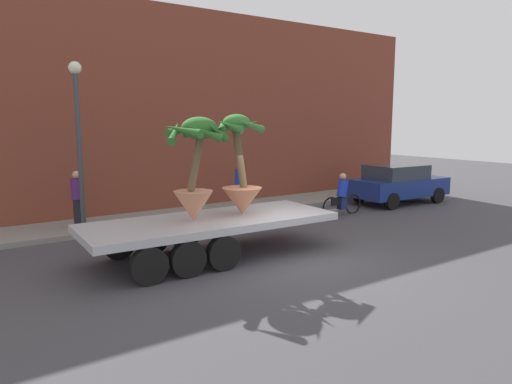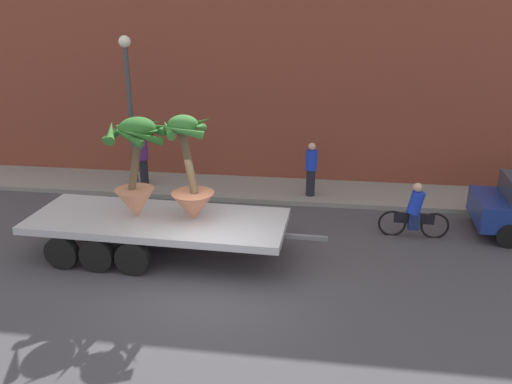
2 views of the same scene
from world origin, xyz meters
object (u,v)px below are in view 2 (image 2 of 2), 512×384
at_px(potted_palm_middle, 190,179).
at_px(pedestrian_far_left, 311,168).
at_px(flatbed_trailer, 148,225).
at_px(street_lamp, 129,95).
at_px(potted_palm_rear, 136,166).
at_px(pedestrian_near_gate, 143,158).
at_px(cyclist, 415,213).

distance_m(potted_palm_middle, pedestrian_far_left, 5.13).
height_order(flatbed_trailer, street_lamp, street_lamp).
xyz_separation_m(potted_palm_rear, pedestrian_near_gate, (-1.63, 4.67, -1.23)).
relative_size(cyclist, street_lamp, 0.38).
relative_size(flatbed_trailer, potted_palm_rear, 2.95).
xyz_separation_m(pedestrian_far_left, street_lamp, (-5.60, -0.30, 2.19)).
distance_m(flatbed_trailer, potted_palm_rear, 1.51).
distance_m(potted_palm_middle, cyclist, 5.98).
bearing_deg(potted_palm_middle, potted_palm_rear, -177.84).
distance_m(flatbed_trailer, street_lamp, 5.00).
height_order(flatbed_trailer, cyclist, cyclist).
bearing_deg(potted_palm_rear, pedestrian_far_left, 47.50).
bearing_deg(pedestrian_far_left, potted_palm_middle, -122.19).
bearing_deg(street_lamp, potted_palm_middle, -53.71).
height_order(flatbed_trailer, potted_palm_middle, potted_palm_middle).
relative_size(cyclist, pedestrian_near_gate, 1.08).
bearing_deg(cyclist, potted_palm_rear, -163.79).
bearing_deg(pedestrian_far_left, cyclist, -39.70).
height_order(potted_palm_middle, cyclist, potted_palm_middle).
distance_m(flatbed_trailer, cyclist, 6.90).
bearing_deg(flatbed_trailer, potted_palm_middle, -0.16).
bearing_deg(pedestrian_near_gate, potted_palm_rear, -70.80).
bearing_deg(cyclist, street_lamp, 166.35).
xyz_separation_m(flatbed_trailer, potted_palm_rear, (-0.15, -0.05, 1.50)).
xyz_separation_m(potted_palm_rear, cyclist, (6.77, 1.97, -1.60)).
height_order(potted_palm_rear, pedestrian_near_gate, potted_palm_rear).
distance_m(flatbed_trailer, potted_palm_middle, 1.67).
height_order(potted_palm_middle, pedestrian_near_gate, potted_palm_middle).
bearing_deg(cyclist, potted_palm_middle, -160.76).
xyz_separation_m(flatbed_trailer, pedestrian_near_gate, (-1.78, 4.62, 0.27)).
height_order(pedestrian_near_gate, street_lamp, street_lamp).
distance_m(pedestrian_near_gate, pedestrian_far_left, 5.59).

